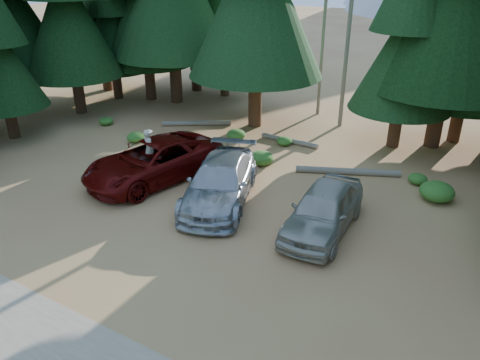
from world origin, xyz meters
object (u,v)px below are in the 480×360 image
at_px(log_left, 197,123).
at_px(log_mid, 289,141).
at_px(silver_minivan_center, 220,182).
at_px(log_right, 348,171).
at_px(frisbee_player, 149,148).
at_px(silver_minivan_right, 323,210).
at_px(red_pickup, 154,161).

height_order(log_left, log_mid, log_left).
distance_m(silver_minivan_center, log_mid, 7.48).
bearing_deg(silver_minivan_center, log_mid, 73.14).
bearing_deg(silver_minivan_center, log_right, 35.12).
height_order(frisbee_player, log_mid, frisbee_player).
height_order(silver_minivan_right, log_left, silver_minivan_right).
relative_size(log_mid, log_right, 0.70).
xyz_separation_m(silver_minivan_right, frisbee_player, (-8.36, 0.31, 0.58)).
bearing_deg(log_mid, red_pickup, -112.63).
height_order(frisbee_player, log_left, frisbee_player).
bearing_deg(silver_minivan_right, log_left, 143.00).
relative_size(silver_minivan_center, frisbee_player, 3.43).
bearing_deg(log_mid, silver_minivan_right, -54.96).
distance_m(red_pickup, silver_minivan_center, 3.68).
bearing_deg(log_right, red_pickup, -169.85).
distance_m(log_left, log_mid, 5.97).
distance_m(silver_minivan_right, frisbee_player, 8.39).
distance_m(frisbee_player, log_mid, 8.09).
distance_m(frisbee_player, log_right, 9.11).
xyz_separation_m(red_pickup, silver_minivan_center, (3.67, -0.27, -0.04)).
bearing_deg(log_left, frisbee_player, -103.81).
distance_m(silver_minivan_right, log_right, 5.27).
height_order(silver_minivan_right, frisbee_player, frisbee_player).
height_order(silver_minivan_center, frisbee_player, frisbee_player).
bearing_deg(log_right, silver_minivan_right, -105.05).
bearing_deg(red_pickup, log_mid, 79.26).
xyz_separation_m(log_left, log_right, (9.98, -2.08, 0.01)).
bearing_deg(frisbee_player, silver_minivan_right, -164.11).
relative_size(log_left, log_mid, 1.23).
xyz_separation_m(silver_minivan_right, log_right, (-0.77, 5.17, -0.70)).
xyz_separation_m(silver_minivan_right, log_mid, (-4.78, 7.44, -0.72)).
bearing_deg(red_pickup, silver_minivan_center, 9.96).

